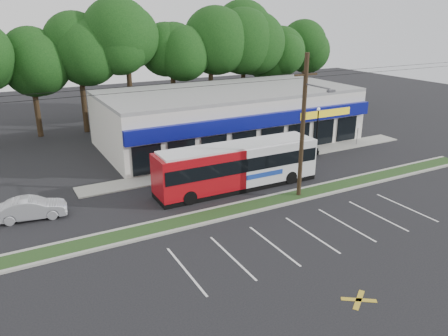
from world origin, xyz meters
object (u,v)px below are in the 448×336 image
utility_pole (302,123)px  sign_post (358,130)px  lamp_post (318,124)px  car_dark (297,150)px  car_silver (31,208)px  pedestrian_a (298,159)px  metrobus (238,165)px  pedestrian_b (256,155)px

utility_pole → sign_post: size_ratio=22.47×
lamp_post → car_dark: size_ratio=0.93×
car_silver → pedestrian_a: pedestrian_a is taller
metrobus → pedestrian_a: 6.98m
sign_post → pedestrian_a: size_ratio=1.43×
sign_post → pedestrian_a: bearing=-164.5°
sign_post → lamp_post: bearing=177.4°
metrobus → pedestrian_b: metrobus is taller
metrobus → car_dark: (8.20, 3.53, -1.02)m
utility_pole → metrobus: (-2.87, 3.57, -3.62)m
sign_post → pedestrian_a: 9.69m
sign_post → metrobus: (-16.04, -4.08, 0.24)m
sign_post → car_silver: bearing=-175.4°
car_silver → metrobus: bearing=-88.2°
metrobus → car_silver: (-14.14, 1.67, -1.10)m
lamp_post → pedestrian_b: 7.16m
sign_post → car_silver: sign_post is taller
lamp_post → pedestrian_b: bearing=-177.5°
utility_pole → metrobus: bearing=128.8°
lamp_post → metrobus: 11.88m
utility_pole → pedestrian_b: utility_pole is taller
pedestrian_a → pedestrian_b: (-2.60, 2.50, 0.01)m
pedestrian_b → lamp_post: bearing=-160.5°
utility_pole → car_dark: 10.01m
car_dark → pedestrian_b: (-4.06, 0.47, 0.01)m
sign_post → pedestrian_b: size_ratio=1.41×
car_dark → pedestrian_a: pedestrian_a is taller
utility_pole → metrobus: size_ratio=3.95×
utility_pole → pedestrian_a: bearing=52.7°
metrobus → car_silver: size_ratio=3.00×
lamp_post → sign_post: lamp_post is taller
utility_pole → car_dark: size_ratio=10.99×
utility_pole → pedestrian_b: (1.27, 7.57, -4.62)m
car_dark → sign_post: bearing=-94.2°
utility_pole → lamp_post: size_ratio=11.76×
utility_pole → sign_post: bearing=30.1°
utility_pole → car_dark: bearing=53.1°
utility_pole → lamp_post: (8.17, 7.87, -2.74)m
utility_pole → car_dark: (5.32, 7.10, -4.64)m
car_silver → pedestrian_b: size_ratio=2.67×
utility_pole → pedestrian_b: bearing=80.5°
car_dark → car_silver: (-22.34, -1.86, -0.08)m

